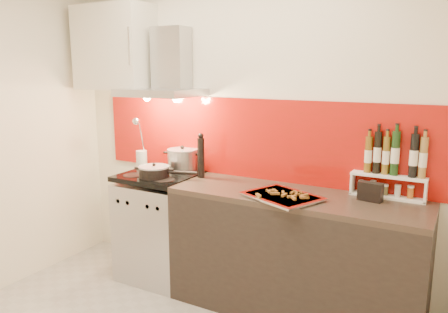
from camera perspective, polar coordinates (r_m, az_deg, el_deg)
The scene contains 13 objects.
back_wall at distance 3.51m, azimuth 3.60°, elevation 3.66°, with size 3.40×0.02×2.60m, color silver.
backsplash at distance 3.49m, azimuth 4.24°, elevation 2.28°, with size 3.00×0.02×0.64m, color #9C1308.
range_stove at distance 3.82m, azimuth -8.22°, elevation -9.08°, with size 0.60×0.60×0.91m.
counter at distance 3.28m, azimuth 9.15°, elevation -12.47°, with size 1.80×0.60×0.90m.
range_hood at distance 3.70m, azimuth -7.44°, elevation 10.87°, with size 0.62×0.50×0.61m.
upper_cabinet at distance 4.05m, azimuth -14.08°, elevation 13.60°, with size 0.70×0.35×0.72m, color beige.
stock_pot at distance 3.75m, azimuth -5.45°, elevation -0.44°, with size 0.26×0.26×0.22m.
saute_pan at distance 3.57m, azimuth -8.99°, elevation -1.95°, with size 0.47×0.25×0.12m.
utensil_jar at distance 3.91m, azimuth -10.80°, elevation 0.37°, with size 0.10×0.15×0.46m.
pepper_mill at distance 3.53m, azimuth -3.03°, elevation 0.05°, with size 0.06×0.06×0.37m.
step_shelf at distance 3.17m, azimuth 21.07°, elevation -1.44°, with size 0.50×0.14×0.46m.
caddy_box at distance 3.08m, azimuth 18.58°, elevation -4.45°, with size 0.16×0.07×0.14m, color black.
baking_tray at distance 3.02m, azimuth 7.65°, elevation -5.16°, with size 0.60×0.54×0.03m.
Camera 1 is at (1.50, -1.73, 1.77)m, focal length 35.00 mm.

